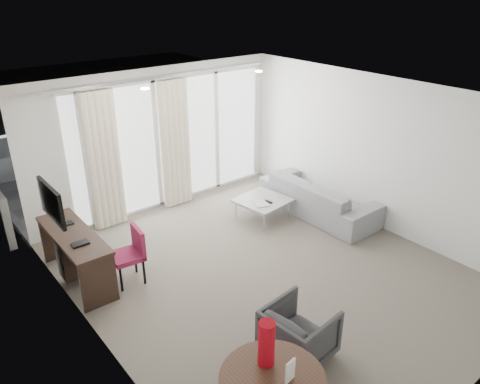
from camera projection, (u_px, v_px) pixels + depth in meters
floor at (265, 272)px, 6.98m from camera, size 5.00×6.00×0.00m
ceiling at (270, 100)px, 5.89m from camera, size 5.00×6.00×0.00m
wall_left at (93, 254)px, 5.01m from camera, size 0.00×6.00×2.60m
wall_right at (378, 154)px, 7.86m from camera, size 0.00×6.00×2.60m
window_panel at (173, 141)px, 8.76m from camera, size 4.00×0.02×2.38m
window_frame at (173, 142)px, 8.75m from camera, size 4.10×0.06×2.44m
curtain_left at (104, 161)px, 7.82m from camera, size 0.60×0.20×2.38m
curtain_right at (175, 144)px, 8.61m from camera, size 0.60×0.20×2.38m
curtain_track at (158, 77)px, 7.95m from camera, size 4.80×0.04×0.04m
downlight_a at (145, 89)px, 6.52m from camera, size 0.12×0.12×0.02m
downlight_b at (259, 71)px, 7.71m from camera, size 0.12×0.12×0.02m
desk at (77, 257)px, 6.65m from camera, size 0.51×1.63×0.77m
tv at (51, 203)px, 6.04m from camera, size 0.05×0.80×0.50m
desk_chair at (127, 257)px, 6.60m from camera, size 0.50×0.47×0.83m
red_lamp at (265, 375)px, 4.37m from camera, size 0.31×0.31×1.24m
tub_armchair at (299, 333)px, 5.31m from camera, size 0.79×0.77×0.66m
coffee_table at (262, 209)px, 8.46m from camera, size 0.93×0.93×0.37m
remote at (268, 203)px, 8.29m from camera, size 0.07×0.18×0.02m
magazine at (261, 205)px, 8.22m from camera, size 0.30×0.34×0.02m
sofa at (319, 197)px, 8.57m from camera, size 0.90×2.30×0.67m
terrace_slab at (141, 179)px, 10.36m from camera, size 5.60×3.00×0.12m
rattan_chair_a at (169, 146)px, 11.03m from camera, size 0.53×0.53×0.76m
rattan_chair_b at (196, 144)px, 11.11m from camera, size 0.67×0.67×0.80m
rattan_table at (181, 153)px, 11.03m from camera, size 0.52×0.52×0.44m
balustrade at (110, 138)px, 11.15m from camera, size 5.50×0.06×1.05m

